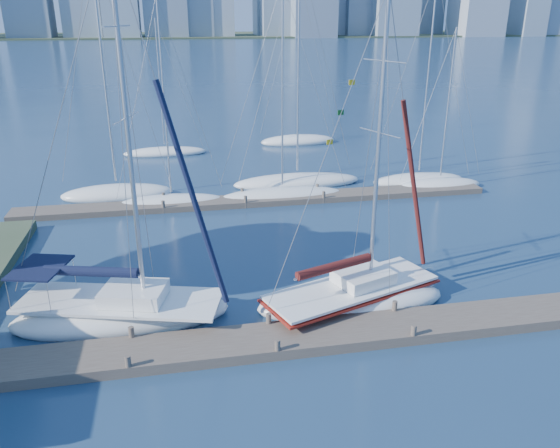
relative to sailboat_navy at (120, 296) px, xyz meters
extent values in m
plane|color=#17324C|center=(5.50, -2.73, -1.14)|extent=(700.00, 700.00, 0.00)
cube|color=brown|center=(5.50, -2.73, -0.94)|extent=(26.00, 2.00, 0.40)
cube|color=brown|center=(7.50, 13.27, -0.96)|extent=(30.00, 1.80, 0.36)
cube|color=#38472D|center=(5.50, 317.27, -1.14)|extent=(800.00, 100.00, 1.50)
ellipsoid|color=white|center=(0.00, 0.00, -0.90)|extent=(8.74, 4.82, 1.46)
cube|color=white|center=(0.00, 0.00, -0.22)|extent=(8.09, 4.44, 0.12)
cube|color=white|center=(0.56, -0.15, 0.12)|extent=(2.72, 2.32, 0.54)
cylinder|color=silver|center=(0.93, -0.25, 6.19)|extent=(0.18, 0.18, 12.72)
cylinder|color=silver|center=(-0.97, 0.26, 0.90)|extent=(3.83, 1.13, 0.10)
cylinder|color=black|center=(-0.97, 0.26, 1.00)|extent=(3.60, 1.33, 0.39)
cube|color=black|center=(-2.89, 0.79, 1.09)|extent=(2.30, 2.69, 0.08)
ellipsoid|color=white|center=(9.18, -0.50, -0.91)|extent=(8.26, 5.08, 1.38)
cube|color=white|center=(9.18, -0.50, -0.27)|extent=(7.65, 4.69, 0.11)
cube|color=white|center=(9.70, -0.31, 0.05)|extent=(2.64, 2.32, 0.51)
cylinder|color=silver|center=(10.04, -0.19, 5.39)|extent=(0.17, 0.17, 11.24)
cylinder|color=silver|center=(8.29, -0.82, 0.79)|extent=(3.53, 1.35, 0.09)
cylinder|color=#4C1013|center=(8.29, -0.82, 0.88)|extent=(3.35, 1.51, 0.37)
cube|color=maroon|center=(9.18, -0.50, -0.43)|extent=(7.84, 4.84, 0.09)
ellipsoid|color=white|center=(-1.51, 16.17, -0.92)|extent=(7.54, 4.14, 1.25)
cylinder|color=silver|center=(-1.51, 16.17, 7.01)|extent=(0.14, 0.14, 14.04)
ellipsoid|color=white|center=(1.99, 13.94, -0.97)|extent=(6.89, 3.20, 0.96)
cylinder|color=silver|center=(1.99, 13.94, 5.44)|extent=(0.10, 0.10, 11.42)
ellipsoid|color=white|center=(9.09, 13.86, -0.95)|extent=(8.43, 4.05, 1.06)
cylinder|color=silver|center=(9.09, 13.86, 5.85)|extent=(0.12, 0.12, 12.06)
ellipsoid|color=white|center=(10.69, 16.61, -0.93)|extent=(9.31, 5.16, 1.21)
cylinder|color=silver|center=(10.69, 16.61, 6.84)|extent=(0.13, 0.13, 13.77)
ellipsoid|color=white|center=(19.28, 15.46, -0.95)|extent=(7.08, 4.26, 1.05)
cylinder|color=silver|center=(19.28, 15.46, 6.23)|extent=(0.11, 0.11, 12.84)
ellipsoid|color=white|center=(20.23, 14.10, -0.96)|extent=(6.11, 2.34, 1.00)
cylinder|color=silver|center=(20.23, 14.10, 4.57)|extent=(0.11, 0.11, 9.60)
ellipsoid|color=white|center=(1.51, 27.52, -0.96)|extent=(7.19, 4.60, 0.99)
cylinder|color=silver|center=(1.51, 27.52, 4.81)|extent=(0.11, 0.11, 10.10)
ellipsoid|color=white|center=(13.66, 29.65, -0.93)|extent=(7.21, 3.12, 1.20)
cylinder|color=silver|center=(13.66, 29.65, 6.51)|extent=(0.13, 0.13, 13.13)
cube|color=#8C99A9|center=(-42.05, 306.70, 17.14)|extent=(15.96, 17.61, 36.58)
cube|color=gray|center=(-20.44, 282.20, 15.12)|extent=(17.51, 19.81, 32.53)
camera|label=1|loc=(2.57, -19.38, 10.08)|focal=35.00mm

